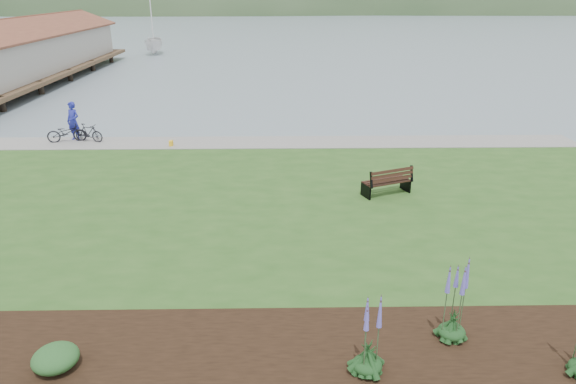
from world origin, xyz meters
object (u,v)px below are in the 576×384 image
(park_bench, at_px, (388,181))
(sailboat, at_px, (155,54))
(bicycle_a, at_px, (67,133))
(person, at_px, (73,118))

(park_bench, bearing_deg, sailboat, 89.79)
(park_bench, xyz_separation_m, bicycle_a, (-14.85, 7.43, -0.07))
(bicycle_a, distance_m, sailboat, 40.62)
(person, height_order, bicycle_a, person)
(person, relative_size, sailboat, 0.10)
(person, bearing_deg, bicycle_a, -112.59)
(person, xyz_separation_m, sailboat, (-4.91, 40.05, -1.57))
(bicycle_a, bearing_deg, person, -60.45)
(bicycle_a, relative_size, sailboat, 0.08)
(person, bearing_deg, sailboat, 120.26)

